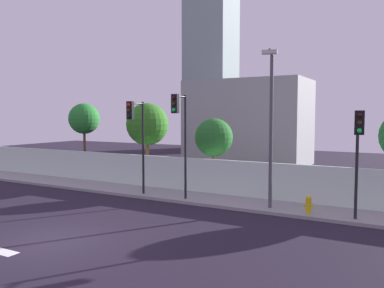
{
  "coord_description": "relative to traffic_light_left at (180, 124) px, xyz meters",
  "views": [
    {
      "loc": [
        10.64,
        -9.18,
        4.25
      ],
      "look_at": [
        1.78,
        6.5,
        2.96
      ],
      "focal_mm": 37.12,
      "sensor_mm": 36.0,
      "label": 1
    }
  ],
  "objects": [
    {
      "name": "perimeter_wall",
      "position": [
        -0.79,
        2.4,
        -2.79
      ],
      "size": [
        36.0,
        0.18,
        1.8
      ],
      "primitive_type": "cube",
      "color": "silver",
      "rests_on": "sidewalk"
    },
    {
      "name": "street_lamp_curbside",
      "position": [
        4.33,
        0.46,
        0.29
      ],
      "size": [
        0.75,
        1.65,
        6.79
      ],
      "color": "#4C4C51",
      "rests_on": "sidewalk"
    },
    {
      "name": "traffic_light_right",
      "position": [
        -2.52,
        -0.13,
        -0.19
      ],
      "size": [
        0.35,
        1.36,
        4.81
      ],
      "color": "black",
      "rests_on": "sidewalk"
    },
    {
      "name": "roadside_tree_leftmost",
      "position": [
        -10.01,
        3.8,
        0.18
      ],
      "size": [
        2.1,
        2.1,
        5.1
      ],
      "color": "brown",
      "rests_on": "ground"
    },
    {
      "name": "roadside_tree_midright",
      "position": [
        -0.08,
        3.8,
        -0.83
      ],
      "size": [
        2.16,
        2.16,
        4.11
      ],
      "color": "brown",
      "rests_on": "ground"
    },
    {
      "name": "traffic_light_left",
      "position": [
        0.0,
        0.0,
        0.0
      ],
      "size": [
        0.35,
        1.14,
        5.11
      ],
      "color": "black",
      "rests_on": "sidewalk"
    },
    {
      "name": "tower_on_skyline",
      "position": [
        -12.67,
        28.4,
        12.43
      ],
      "size": [
        5.53,
        5.0,
        32.54
      ],
      "primitive_type": "cube",
      "color": "gray",
      "rests_on": "ground"
    },
    {
      "name": "fire_hydrant",
      "position": [
        6.03,
        0.43,
        -3.28
      ],
      "size": [
        0.44,
        0.26,
        0.76
      ],
      "color": "gold",
      "rests_on": "sidewalk"
    },
    {
      "name": "traffic_light_center",
      "position": [
        7.96,
        -0.1,
        -0.55
      ],
      "size": [
        0.41,
        1.26,
        4.29
      ],
      "color": "black",
      "rests_on": "sidewalk"
    },
    {
      "name": "ground_plane",
      "position": [
        -0.79,
        -7.09,
        -3.84
      ],
      "size": [
        80.0,
        80.0,
        0.0
      ],
      "primitive_type": "plane",
      "color": "black"
    },
    {
      "name": "roadside_tree_midleft",
      "position": [
        -4.69,
        3.8,
        -0.14
      ],
      "size": [
        2.62,
        2.62,
        5.03
      ],
      "color": "brown",
      "rests_on": "ground"
    },
    {
      "name": "sidewalk",
      "position": [
        -0.79,
        1.11,
        -3.77
      ],
      "size": [
        36.0,
        2.4,
        0.15
      ],
      "primitive_type": "cube",
      "color": "gray",
      "rests_on": "ground"
    },
    {
      "name": "low_building_distant",
      "position": [
        -2.97,
        16.4,
        -0.2
      ],
      "size": [
        10.14,
        6.0,
        7.29
      ],
      "primitive_type": "cube",
      "color": "#989898",
      "rests_on": "ground"
    }
  ]
}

